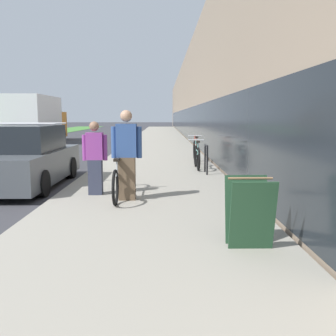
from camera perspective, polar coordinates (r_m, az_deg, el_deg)
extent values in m
cube|color=gray|center=(27.02, -1.37, 4.23)|extent=(4.06, 70.00, 0.10)
cube|color=gray|center=(35.65, 10.39, 10.20)|extent=(10.00, 70.00, 6.58)
cube|color=#1E2328|center=(35.01, 2.25, 7.02)|extent=(0.10, 63.00, 2.20)
cube|color=#478438|center=(33.46, -22.93, 4.25)|extent=(4.42, 70.00, 0.03)
torus|color=black|center=(8.65, -6.66, -0.93)|extent=(0.06, 0.68, 0.68)
torus|color=black|center=(7.03, -8.03, -2.99)|extent=(0.06, 0.68, 0.68)
cylinder|color=#B7BCC1|center=(7.81, -7.30, -0.36)|extent=(0.04, 1.41, 0.04)
cylinder|color=#B7BCC1|center=(7.50, -7.57, -1.45)|extent=(0.04, 0.84, 0.32)
cylinder|color=#B7BCC1|center=(7.27, -7.79, 0.15)|extent=(0.03, 0.03, 0.28)
cube|color=black|center=(7.25, -7.81, 1.25)|extent=(0.11, 0.22, 0.05)
cylinder|color=#B7BCC1|center=(8.47, -6.79, 1.31)|extent=(0.03, 0.03, 0.30)
cylinder|color=silver|center=(8.46, -6.81, 2.31)|extent=(0.52, 0.03, 0.03)
cube|color=brown|center=(7.51, -6.26, -1.58)|extent=(0.33, 0.24, 0.86)
cube|color=#33518E|center=(7.43, -6.35, 4.18)|extent=(0.40, 0.24, 0.66)
cylinder|color=#33518E|center=(7.46, -8.27, 3.90)|extent=(0.10, 0.10, 0.62)
cylinder|color=#33518E|center=(7.41, -4.40, 3.93)|extent=(0.10, 0.10, 0.62)
sphere|color=tan|center=(7.41, -6.40, 7.88)|extent=(0.23, 0.23, 0.23)
cube|color=#33384C|center=(8.12, -10.99, -1.37)|extent=(0.29, 0.21, 0.75)
cube|color=#933D93|center=(8.04, -11.11, 3.28)|extent=(0.35, 0.21, 0.57)
cylinder|color=#933D93|center=(8.08, -12.64, 3.05)|extent=(0.09, 0.09, 0.54)
cylinder|color=#933D93|center=(8.01, -9.56, 3.08)|extent=(0.09, 0.09, 0.54)
sphere|color=#936B51|center=(8.02, -11.19, 6.26)|extent=(0.20, 0.20, 0.20)
cylinder|color=black|center=(10.69, 6.00, 1.13)|extent=(0.05, 0.05, 0.82)
cylinder|color=black|center=(11.23, 5.67, 1.46)|extent=(0.05, 0.05, 0.82)
cylinder|color=black|center=(10.92, 5.86, 3.44)|extent=(0.05, 0.55, 0.05)
torus|color=black|center=(12.41, 4.23, 1.86)|extent=(0.06, 0.73, 0.73)
torus|color=black|center=(11.46, 4.65, 1.36)|extent=(0.06, 0.73, 0.73)
cylinder|color=#7AD1C6|center=(11.91, 4.44, 2.67)|extent=(0.04, 0.82, 0.04)
cylinder|color=#7AD1C6|center=(11.73, 4.52, 2.08)|extent=(0.04, 0.50, 0.33)
cylinder|color=#7AD1C6|center=(11.60, 4.59, 3.27)|extent=(0.03, 0.03, 0.30)
cube|color=black|center=(11.58, 4.60, 4.01)|extent=(0.11, 0.22, 0.05)
cylinder|color=#7AD1C6|center=(12.30, 4.28, 3.57)|extent=(0.03, 0.03, 0.32)
cylinder|color=silver|center=(12.29, 4.29, 4.31)|extent=(0.52, 0.03, 0.03)
torus|color=black|center=(14.44, 4.08, 2.76)|extent=(0.06, 0.75, 0.75)
torus|color=black|center=(13.43, 4.44, 2.37)|extent=(0.06, 0.75, 0.75)
cylinder|color=red|center=(13.91, 4.26, 3.51)|extent=(0.04, 0.87, 0.04)
cylinder|color=red|center=(13.72, 4.33, 3.00)|extent=(0.04, 0.53, 0.34)
cylinder|color=red|center=(13.58, 4.39, 4.06)|extent=(0.03, 0.03, 0.31)
cube|color=black|center=(13.57, 4.40, 4.72)|extent=(0.11, 0.22, 0.05)
cylinder|color=red|center=(14.33, 4.12, 4.30)|extent=(0.03, 0.03, 0.33)
cylinder|color=silver|center=(14.32, 4.13, 4.95)|extent=(0.52, 0.03, 0.03)
cube|color=#23472D|center=(4.74, 12.80, -7.18)|extent=(0.56, 0.20, 0.89)
cube|color=#23472D|center=(5.08, 11.84, -6.14)|extent=(0.56, 0.20, 0.89)
cylinder|color=#93704C|center=(4.82, 12.46, -1.55)|extent=(0.56, 0.03, 0.03)
cube|color=#4C5156|center=(10.07, -20.75, 0.34)|extent=(1.70, 4.30, 0.76)
cube|color=#1E2328|center=(10.01, -20.94, 4.26)|extent=(1.46, 2.15, 0.63)
cylinder|color=silver|center=(10.44, -20.15, 6.43)|extent=(1.82, 0.04, 0.04)
cylinder|color=silver|center=(9.56, -22.02, 6.25)|extent=(1.82, 0.04, 0.04)
cylinder|color=black|center=(11.57, -22.18, 0.04)|extent=(0.22, 0.60, 0.60)
cylinder|color=black|center=(11.10, -14.63, 0.06)|extent=(0.22, 0.60, 0.60)
cylinder|color=black|center=(8.65, -18.68, -2.26)|extent=(0.22, 0.60, 0.60)
cube|color=orange|center=(29.91, -17.54, 6.36)|extent=(2.12, 1.77, 1.87)
cube|color=white|center=(26.52, -19.79, 7.21)|extent=(2.31, 5.32, 2.87)
cylinder|color=black|center=(29.82, -19.68, 4.83)|extent=(0.28, 0.84, 0.84)
cylinder|color=black|center=(29.21, -15.75, 4.94)|extent=(0.28, 0.84, 0.84)
cylinder|color=black|center=(25.93, -22.64, 4.30)|extent=(0.28, 0.84, 0.84)
cylinder|color=black|center=(25.22, -18.17, 4.43)|extent=(0.28, 0.84, 0.84)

